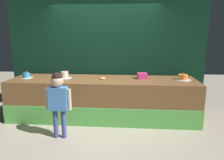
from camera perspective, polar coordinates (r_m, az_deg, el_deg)
The scene contains 9 objects.
ground_plane at distance 4.31m, azimuth -3.29°, elevation -12.65°, with size 12.00×12.00×0.00m, color #ADA38E.
stage_platform at distance 4.62m, azimuth -2.50°, elevation -5.10°, with size 4.02×1.04×0.88m.
curtain_backdrop at distance 5.03m, azimuth -1.75°, elevation 8.11°, with size 4.66×0.08×2.90m, color black.
child_figure at distance 3.73m, azimuth -14.56°, elevation -4.38°, with size 0.46×0.21×1.19m.
pink_box at distance 4.59m, azimuth 8.27°, elevation 1.14°, with size 0.20×0.17×0.12m, color #F23682.
donut at distance 4.49m, azimuth -2.58°, elevation 0.45°, with size 0.11×0.11×0.04m, color #F2BF4C.
cake_left at distance 4.99m, azimuth -22.41°, elevation 1.10°, with size 0.27×0.27×0.15m.
cake_center at distance 4.71m, azimuth -12.87°, elevation 1.25°, with size 0.31×0.31×0.17m.
cake_right at distance 4.66m, azimuth 18.84°, elevation 0.65°, with size 0.35×0.35×0.15m.
Camera 1 is at (0.55, -3.87, 1.81)m, focal length 33.34 mm.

